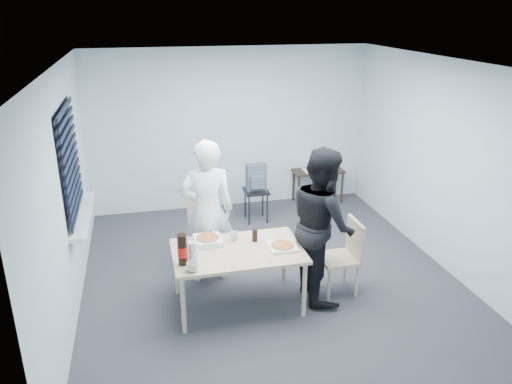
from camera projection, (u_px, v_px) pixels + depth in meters
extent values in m
plane|color=#303036|center=(269.00, 277.00, 6.24)|extent=(5.00, 5.00, 0.00)
plane|color=white|center=(272.00, 63.00, 5.32)|extent=(5.00, 5.00, 0.00)
plane|color=silver|center=(231.00, 129.00, 8.06)|extent=(4.50, 0.00, 4.50)
plane|color=silver|center=(362.00, 291.00, 3.50)|extent=(4.50, 0.00, 4.50)
plane|color=silver|center=(66.00, 194.00, 5.29)|extent=(0.00, 5.00, 5.00)
plane|color=silver|center=(443.00, 165.00, 6.27)|extent=(0.00, 5.00, 5.00)
plane|color=black|center=(68.00, 161.00, 5.57)|extent=(0.00, 1.30, 1.30)
cube|color=black|center=(71.00, 161.00, 5.58)|extent=(0.04, 1.30, 1.25)
cube|color=silver|center=(83.00, 215.00, 5.82)|extent=(0.18, 1.42, 0.05)
cube|color=beige|center=(238.00, 251.00, 5.43)|extent=(1.41, 0.89, 0.04)
cylinder|color=beige|center=(183.00, 306.00, 5.06)|extent=(0.05, 0.05, 0.65)
cylinder|color=beige|center=(177.00, 269.00, 5.76)|extent=(0.05, 0.05, 0.65)
cylinder|color=beige|center=(304.00, 290.00, 5.34)|extent=(0.05, 0.05, 0.65)
cylinder|color=beige|center=(284.00, 256.00, 6.05)|extent=(0.05, 0.05, 0.65)
cube|color=beige|center=(206.00, 234.00, 6.39)|extent=(0.42, 0.42, 0.04)
cube|color=beige|center=(203.00, 211.00, 6.48)|extent=(0.42, 0.04, 0.44)
cylinder|color=beige|center=(195.00, 257.00, 6.28)|extent=(0.03, 0.03, 0.41)
cylinder|color=beige|center=(192.00, 245.00, 6.59)|extent=(0.03, 0.03, 0.41)
cylinder|color=beige|center=(222.00, 254.00, 6.35)|extent=(0.03, 0.03, 0.41)
cylinder|color=beige|center=(218.00, 243.00, 6.66)|extent=(0.03, 0.03, 0.41)
cube|color=beige|center=(338.00, 259.00, 5.77)|extent=(0.42, 0.42, 0.04)
cube|color=beige|center=(355.00, 238.00, 5.73)|extent=(0.04, 0.42, 0.44)
cylinder|color=beige|center=(329.00, 285.00, 5.66)|extent=(0.03, 0.03, 0.41)
cylinder|color=beige|center=(319.00, 270.00, 5.97)|extent=(0.03, 0.03, 0.41)
cylinder|color=beige|center=(357.00, 281.00, 5.73)|extent=(0.03, 0.03, 0.41)
cylinder|color=beige|center=(345.00, 267.00, 6.04)|extent=(0.03, 0.03, 0.41)
imported|color=white|center=(207.00, 212.00, 5.91)|extent=(0.65, 0.42, 1.77)
imported|color=black|center=(322.00, 224.00, 5.58)|extent=(0.47, 0.86, 1.77)
cube|color=#322415|center=(318.00, 171.00, 8.44)|extent=(0.85, 0.38, 0.04)
cylinder|color=#322415|center=(299.00, 192.00, 8.32)|extent=(0.04, 0.04, 0.53)
cylinder|color=#322415|center=(293.00, 186.00, 8.59)|extent=(0.04, 0.04, 0.53)
cylinder|color=#322415|center=(342.00, 188.00, 8.48)|extent=(0.04, 0.04, 0.53)
cylinder|color=#322415|center=(335.00, 182.00, 8.75)|extent=(0.04, 0.04, 0.53)
cube|color=black|center=(256.00, 191.00, 7.70)|extent=(0.37, 0.37, 0.04)
cylinder|color=black|center=(249.00, 211.00, 7.63)|extent=(0.04, 0.04, 0.47)
cylinder|color=black|center=(245.00, 204.00, 7.89)|extent=(0.04, 0.04, 0.47)
cylinder|color=black|center=(267.00, 209.00, 7.69)|extent=(0.04, 0.04, 0.47)
cylinder|color=black|center=(263.00, 202.00, 7.95)|extent=(0.04, 0.04, 0.47)
cube|color=#585E67|center=(256.00, 177.00, 7.62)|extent=(0.30, 0.16, 0.42)
cube|color=#585E67|center=(258.00, 182.00, 7.54)|extent=(0.22, 0.06, 0.20)
cube|color=white|center=(208.00, 242.00, 5.57)|extent=(0.30, 0.30, 0.03)
cube|color=white|center=(208.00, 239.00, 5.56)|extent=(0.30, 0.30, 0.03)
cylinder|color=#CC7F38|center=(208.00, 237.00, 5.55)|extent=(0.26, 0.26, 0.01)
cube|color=white|center=(282.00, 247.00, 5.46)|extent=(0.30, 0.30, 0.03)
cylinder|color=#CC7F38|center=(282.00, 245.00, 5.45)|extent=(0.25, 0.25, 0.01)
imported|color=silver|center=(192.00, 267.00, 4.98)|extent=(0.17, 0.17, 0.10)
imported|color=silver|center=(234.00, 236.00, 5.64)|extent=(0.10, 0.10, 0.09)
cylinder|color=black|center=(255.00, 235.00, 5.60)|extent=(0.08, 0.08, 0.14)
cylinder|color=black|center=(183.00, 250.00, 5.07)|extent=(0.10, 0.10, 0.33)
cylinder|color=red|center=(183.00, 252.00, 5.07)|extent=(0.11, 0.11, 0.11)
cylinder|color=silver|center=(193.00, 252.00, 5.14)|extent=(0.12, 0.12, 0.22)
torus|color=red|center=(270.00, 262.00, 5.17)|extent=(0.06, 0.06, 0.00)
cube|color=white|center=(310.00, 171.00, 8.39)|extent=(0.23, 0.30, 0.00)
cube|color=black|center=(330.00, 167.00, 8.47)|extent=(0.14, 0.10, 0.06)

